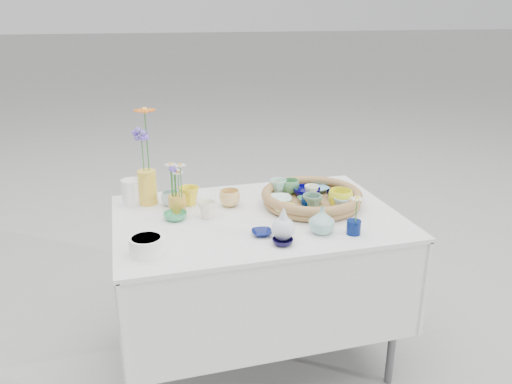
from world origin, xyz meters
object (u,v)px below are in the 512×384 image
object	(u,v)px
bud_vase_seafoam	(322,220)
tall_vase_yellow	(148,187)
wicker_tray	(312,198)
display_table	(257,356)

from	to	relation	value
bud_vase_seafoam	tall_vase_yellow	world-z (taller)	tall_vase_yellow
wicker_tray	tall_vase_yellow	bearing A→B (deg)	162.78
display_table	bud_vase_seafoam	xyz separation A→B (m)	(0.21, -0.25, 0.82)
bud_vase_seafoam	tall_vase_yellow	distance (m)	0.85
display_table	wicker_tray	xyz separation A→B (m)	(0.28, 0.05, 0.80)
display_table	wicker_tray	world-z (taller)	wicker_tray
bud_vase_seafoam	tall_vase_yellow	bearing A→B (deg)	141.48
tall_vase_yellow	display_table	bearing A→B (deg)	-31.28
display_table	tall_vase_yellow	xyz separation A→B (m)	(-0.46, 0.28, 0.85)
wicker_tray	bud_vase_seafoam	distance (m)	0.31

